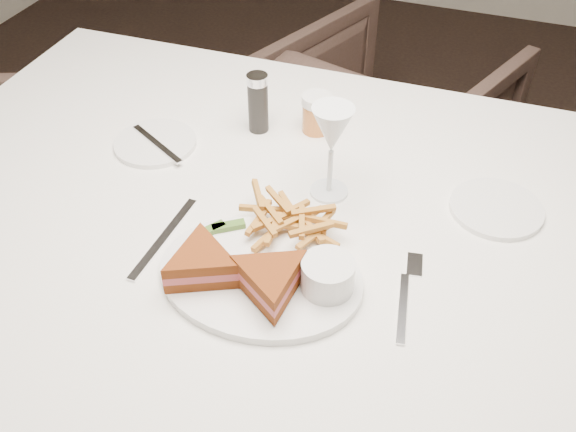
{
  "coord_description": "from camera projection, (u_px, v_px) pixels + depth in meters",
  "views": [
    {
      "loc": [
        0.02,
        -0.98,
        1.48
      ],
      "look_at": [
        -0.24,
        -0.26,
        0.8
      ],
      "focal_mm": 40.0,
      "sensor_mm": 36.0,
      "label": 1
    }
  ],
  "objects": [
    {
      "name": "table_setting",
      "position": [
        281.0,
        221.0,
        1.04
      ],
      "size": [
        0.81,
        0.59,
        0.18
      ],
      "color": "white",
      "rests_on": "table"
    },
    {
      "name": "table",
      "position": [
        296.0,
        352.0,
        1.34
      ],
      "size": [
        1.56,
        1.06,
        0.75
      ],
      "primitive_type": "cube",
      "rotation": [
        0.0,
        0.0,
        0.02
      ],
      "color": "white",
      "rests_on": "ground"
    },
    {
      "name": "ground",
      "position": [
        410.0,
        405.0,
        1.67
      ],
      "size": [
        5.0,
        5.0,
        0.0
      ],
      "primitive_type": "plane",
      "color": "black",
      "rests_on": "ground"
    },
    {
      "name": "chair_far",
      "position": [
        387.0,
        121.0,
        2.08
      ],
      "size": [
        0.81,
        0.79,
        0.65
      ],
      "primitive_type": "imported",
      "rotation": [
        0.0,
        0.0,
        2.77
      ],
      "color": "#45322A",
      "rests_on": "ground"
    }
  ]
}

